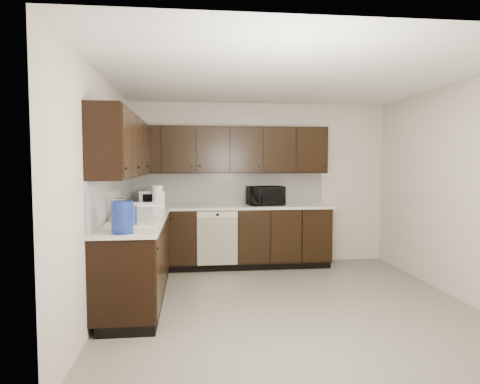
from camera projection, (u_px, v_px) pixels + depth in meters
name	position (u px, v px, depth m)	size (l,w,h in m)	color
floor	(287.00, 303.00, 4.84)	(4.00, 4.00, 0.00)	gray
ceiling	(289.00, 78.00, 4.66)	(4.00, 4.00, 0.00)	white
wall_back	(259.00, 184.00, 6.73)	(4.00, 0.02, 2.50)	beige
wall_left	(103.00, 194.00, 4.52)	(0.02, 4.00, 2.50)	beige
wall_right	(456.00, 191.00, 4.97)	(0.02, 4.00, 2.50)	beige
wall_front	(357.00, 214.00, 2.77)	(4.00, 0.02, 2.50)	beige
lower_cabinets	(196.00, 249.00, 5.79)	(3.00, 2.80, 0.90)	black
countertop	(196.00, 212.00, 5.75)	(3.03, 2.83, 0.04)	beige
backsplash	(180.00, 192.00, 5.92)	(3.00, 2.80, 0.48)	white
upper_cabinets	(188.00, 149.00, 5.78)	(3.00, 2.80, 0.70)	black
dishwasher	(217.00, 235.00, 6.12)	(0.58, 0.04, 0.78)	beige
sink	(134.00, 228.00, 4.57)	(0.54, 0.82, 0.42)	beige
microwave	(266.00, 196.00, 6.42)	(0.51, 0.35, 0.28)	black
soap_bottle_a	(155.00, 209.00, 5.03)	(0.09, 0.09, 0.19)	gray
soap_bottle_b	(124.00, 210.00, 4.76)	(0.09, 0.09, 0.23)	gray
toaster_oven	(152.00, 198.00, 6.26)	(0.37, 0.27, 0.23)	#B9B9BC
storage_bin	(140.00, 213.00, 4.70)	(0.47, 0.35, 0.18)	silver
blue_pitcher	(122.00, 217.00, 3.88)	(0.20, 0.20, 0.30)	navy
teal_tumbler	(157.00, 202.00, 5.93)	(0.09, 0.09, 0.20)	#0B7382
paper_towel_roll	(158.00, 197.00, 5.92)	(0.15, 0.15, 0.32)	white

